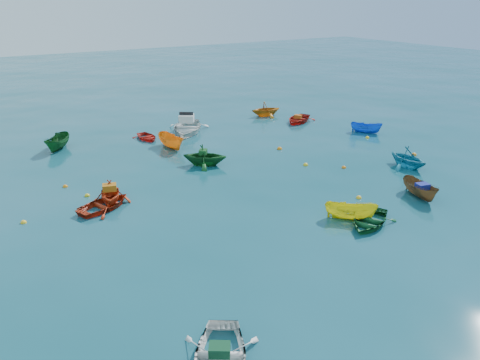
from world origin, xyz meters
TOP-DOWN VIEW (x-y plane):
  - ground at (0.00, 0.00)m, footprint 160.00×160.00m
  - sampan_brown_mid at (7.82, -1.67)m, footprint 1.69×2.92m
  - dinghy_orange_w at (-7.26, 6.81)m, footprint 2.90×3.13m
  - sampan_yellow_mid at (2.47, -1.69)m, footprint 2.60×2.54m
  - dinghy_green_e at (2.84, -2.60)m, footprint 3.78×3.36m
  - dinghy_cyan_se at (11.21, 2.03)m, footprint 2.43×2.82m
  - dinghy_red_nw at (-7.77, 6.20)m, footprint 3.67×3.18m
  - sampan_orange_n at (-0.42, 13.99)m, footprint 1.39×3.19m
  - dinghy_green_n at (-0.04, 9.40)m, footprint 3.82×3.75m
  - dinghy_red_ne at (12.41, 15.09)m, footprint 4.22×3.87m
  - sampan_blue_far at (14.99, 9.40)m, footprint 2.29×2.63m
  - dinghy_red_far at (-1.12, 17.17)m, footprint 1.93×2.64m
  - dinghy_orange_far at (11.18, 18.44)m, footprint 3.17×2.86m
  - sampan_green_far at (-7.64, 18.07)m, footprint 2.76×3.23m
  - motorboat_white at (2.47, 17.37)m, footprint 5.51×5.91m
  - tarp_green_a at (-8.12, -6.90)m, footprint 0.83×0.78m
  - tarp_blue_a at (7.78, -1.82)m, footprint 0.79×0.67m
  - tarp_orange_a at (-7.25, 6.86)m, footprint 0.86×0.75m
  - tarp_green_b at (-0.12, 9.47)m, footprint 0.78×0.81m
  - tarp_orange_b at (12.32, 15.04)m, footprint 0.73×0.79m
  - buoy_ye_a at (4.75, -0.02)m, footprint 0.31×0.31m
  - buoy_or_b at (7.50, 4.07)m, footprint 0.30×0.30m
  - buoy_ye_b at (-11.78, 6.64)m, footprint 0.30×0.30m
  - buoy_or_c at (-8.91, 10.40)m, footprint 0.30×0.30m
  - buoy_ye_c at (5.67, 5.79)m, footprint 0.34×0.34m
  - buoy_or_d at (13.59, 3.38)m, footprint 0.36×0.36m
  - buoy_ye_d at (-8.16, 8.33)m, footprint 0.31×0.31m
  - buoy_or_e at (6.26, 9.54)m, footprint 0.38×0.38m
  - buoy_ye_e at (13.92, 8.18)m, footprint 0.32×0.32m

SIDE VIEW (x-z plane):
  - ground at x=0.00m, z-range 0.00..0.00m
  - sampan_brown_mid at x=7.82m, z-range -0.53..0.53m
  - dinghy_orange_w at x=-7.26m, z-range -0.68..0.68m
  - sampan_yellow_mid at x=2.47m, z-range -0.51..0.51m
  - dinghy_green_e at x=2.84m, z-range -0.32..0.32m
  - dinghy_cyan_se at x=11.21m, z-range -0.74..0.74m
  - dinghy_red_nw at x=-7.77m, z-range -0.32..0.32m
  - sampan_orange_n at x=-0.42m, z-range -0.60..0.60m
  - dinghy_green_n at x=-0.04m, z-range -0.76..0.76m
  - dinghy_red_ne at x=12.41m, z-range -0.36..0.36m
  - sampan_blue_far at x=14.99m, z-range -0.49..0.49m
  - dinghy_red_far at x=-1.12m, z-range -0.27..0.27m
  - dinghy_orange_far at x=11.18m, z-range -0.74..0.74m
  - sampan_green_far at x=-7.64m, z-range -0.60..0.60m
  - motorboat_white at x=2.47m, z-range -0.80..0.80m
  - buoy_ye_a at x=4.75m, z-range -0.15..0.15m
  - buoy_or_b at x=7.50m, z-range -0.15..0.15m
  - buoy_ye_b at x=-11.78m, z-range -0.15..0.15m
  - buoy_or_c at x=-8.91m, z-range -0.15..0.15m
  - buoy_ye_c at x=5.67m, z-range -0.17..0.17m
  - buoy_or_d at x=13.59m, z-range -0.18..0.18m
  - buoy_ye_d at x=-8.16m, z-range -0.15..0.15m
  - buoy_or_e at x=6.26m, z-range -0.19..0.19m
  - buoy_ye_e at x=13.92m, z-range -0.16..0.16m
  - tarp_orange_b at x=12.32m, z-range 0.36..0.66m
  - tarp_green_a at x=-8.12m, z-range 0.36..0.68m
  - tarp_blue_a at x=7.78m, z-range 0.53..0.86m
  - tarp_orange_a at x=-7.25m, z-range 0.68..1.03m
  - tarp_green_b at x=-0.12m, z-range 0.76..1.08m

